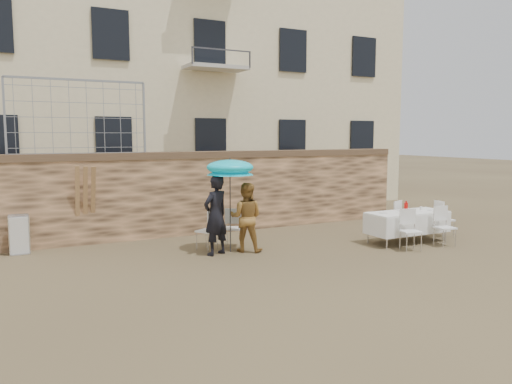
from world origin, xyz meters
name	(u,v)px	position (x,y,z in m)	size (l,w,h in m)	color
ground	(290,279)	(0.00, 0.00, 0.00)	(80.00, 80.00, 0.00)	brown
stone_wall	(197,193)	(0.00, 5.00, 1.10)	(13.00, 0.50, 2.20)	#906A48
apartment_building	(131,9)	(0.00, 12.00, 7.50)	(20.00, 8.00, 15.00)	beige
chain_link_fence	(78,118)	(-3.00, 5.00, 3.10)	(3.20, 0.06, 1.80)	gray
man_suit	(216,215)	(-0.50, 2.42, 0.90)	(0.66, 0.43, 1.80)	black
woman_dress	(246,217)	(0.25, 2.42, 0.80)	(0.78, 0.61, 1.60)	gold
umbrella	(230,170)	(-0.10, 2.52, 1.89)	(1.12, 1.12, 2.01)	#3F3F44
couple_chair_left	(207,230)	(-0.50, 2.97, 0.48)	(0.48, 0.48, 0.96)	white
couple_chair_right	(234,227)	(0.20, 2.97, 0.48)	(0.48, 0.48, 0.96)	white
banquet_table	(407,213)	(4.30, 1.49, 0.73)	(2.10, 0.85, 0.78)	white
soda_bottle	(406,208)	(4.10, 1.34, 0.91)	(0.09, 0.09, 0.26)	red
table_chair_front_left	(411,230)	(3.70, 0.74, 0.48)	(0.48, 0.48, 0.96)	white
table_chair_front_right	(445,227)	(4.80, 0.74, 0.48)	(0.48, 0.48, 0.96)	white
table_chair_back	(391,218)	(4.50, 2.29, 0.48)	(0.48, 0.48, 0.96)	white
table_chair_side	(444,219)	(5.70, 1.59, 0.48)	(0.48, 0.48, 0.96)	white
chair_stack_right	(19,233)	(-4.44, 4.63, 0.46)	(0.46, 0.47, 0.92)	white
wood_planks	(91,205)	(-2.84, 4.70, 1.00)	(0.70, 0.20, 2.00)	#A37749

